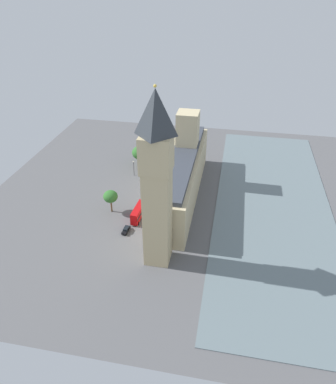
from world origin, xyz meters
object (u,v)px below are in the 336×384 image
object	(u,v)px
parliament_building	(183,173)
clock_tower	(157,181)
plane_tree_near_tower	(140,153)
plane_tree_opposite_hall	(141,154)
car_white_kerbside	(155,184)
car_dark_green_far_end	(159,170)
pedestrian_trailing	(160,190)
plane_tree_leading	(110,197)
double_decker_bus_under_trees	(138,212)
car_black_by_river_gate	(126,230)
plane_tree_corner	(145,146)
street_lamp_midblock	(134,166)

from	to	relation	value
parliament_building	clock_tower	bearing A→B (deg)	87.98
clock_tower	plane_tree_near_tower	world-z (taller)	clock_tower
plane_tree_opposite_hall	plane_tree_near_tower	world-z (taller)	plane_tree_near_tower
car_white_kerbside	car_dark_green_far_end	bearing A→B (deg)	98.70
pedestrian_trailing	plane_tree_leading	xyz separation A→B (m)	(14.37, 17.23, 5.76)
double_decker_bus_under_trees	clock_tower	bearing A→B (deg)	-55.70
pedestrian_trailing	plane_tree_leading	bearing A→B (deg)	-148.28
double_decker_bus_under_trees	car_black_by_river_gate	bearing A→B (deg)	-100.68
plane_tree_opposite_hall	plane_tree_near_tower	xyz separation A→B (m)	(-0.28, 3.45, 2.42)
parliament_building	plane_tree_leading	world-z (taller)	parliament_building
double_decker_bus_under_trees	plane_tree_corner	distance (m)	46.57
car_dark_green_far_end	parliament_building	bearing A→B (deg)	130.33
car_black_by_river_gate	plane_tree_leading	xyz separation A→B (m)	(8.74, -10.74, 5.62)
clock_tower	street_lamp_midblock	world-z (taller)	clock_tower
plane_tree_leading	plane_tree_opposite_hall	bearing A→B (deg)	-92.32
car_black_by_river_gate	plane_tree_near_tower	world-z (taller)	plane_tree_near_tower
car_black_by_river_gate	plane_tree_leading	world-z (taller)	plane_tree_leading
car_white_kerbside	street_lamp_midblock	world-z (taller)	street_lamp_midblock
car_black_by_river_gate	street_lamp_midblock	world-z (taller)	street_lamp_midblock
car_white_kerbside	plane_tree_near_tower	world-z (taller)	plane_tree_near_tower
clock_tower	car_black_by_river_gate	bearing A→B (deg)	-38.79
car_white_kerbside	double_decker_bus_under_trees	world-z (taller)	double_decker_bus_under_trees
pedestrian_trailing	plane_tree_opposite_hall	bearing A→B (deg)	103.25
car_dark_green_far_end	street_lamp_midblock	world-z (taller)	street_lamp_midblock
plane_tree_leading	plane_tree_near_tower	bearing A→B (deg)	-93.02
car_dark_green_far_end	car_white_kerbside	world-z (taller)	same
car_dark_green_far_end	plane_tree_leading	xyz separation A→B (m)	(10.65, 33.01, 5.61)
plane_tree_opposite_hall	street_lamp_midblock	bearing A→B (deg)	85.72
street_lamp_midblock	double_decker_bus_under_trees	bearing A→B (deg)	108.42
car_dark_green_far_end	car_white_kerbside	xyz separation A→B (m)	(-0.81, 11.65, -0.01)
car_white_kerbside	plane_tree_opposite_hall	distance (m)	19.90
parliament_building	plane_tree_corner	bearing A→B (deg)	-50.24
double_decker_bus_under_trees	street_lamp_midblock	xyz separation A→B (m)	(10.08, -30.28, 2.18)
double_decker_bus_under_trees	pedestrian_trailing	xyz separation A→B (m)	(-3.50, -19.59, -1.89)
car_black_by_river_gate	plane_tree_opposite_hall	size ratio (longest dim) A/B	0.64
plane_tree_near_tower	plane_tree_corner	bearing A→B (deg)	-91.38
pedestrian_trailing	plane_tree_leading	size ratio (longest dim) A/B	0.19
plane_tree_corner	car_white_kerbside	bearing A→B (deg)	113.42
car_dark_green_far_end	plane_tree_corner	bearing A→B (deg)	-48.54
pedestrian_trailing	plane_tree_opposite_hall	size ratio (longest dim) A/B	0.22
car_white_kerbside	double_decker_bus_under_trees	bearing A→B (deg)	-86.70
parliament_building	plane_tree_opposite_hall	size ratio (longest dim) A/B	8.74
clock_tower	pedestrian_trailing	xyz separation A→B (m)	(7.99, -38.92, -27.15)
parliament_building	street_lamp_midblock	bearing A→B (deg)	-25.38
car_white_kerbside	car_black_by_river_gate	distance (m)	32.21
car_white_kerbside	plane_tree_opposite_hall	world-z (taller)	plane_tree_opposite_hall
pedestrian_trailing	street_lamp_midblock	size ratio (longest dim) A/B	0.24
clock_tower	pedestrian_trailing	world-z (taller)	clock_tower
plane_tree_near_tower	parliament_building	bearing A→B (deg)	141.35
parliament_building	street_lamp_midblock	world-z (taller)	parliament_building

